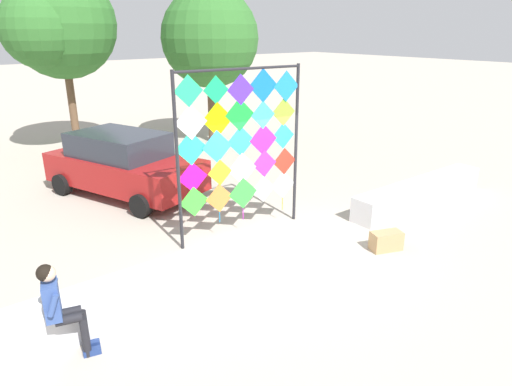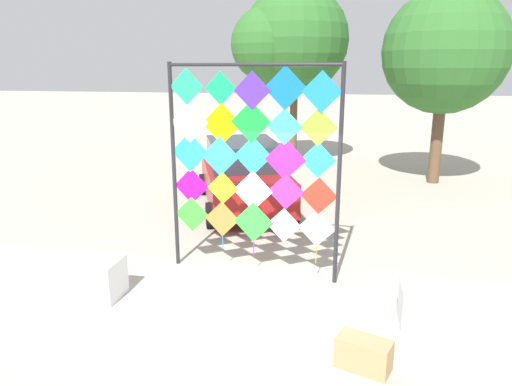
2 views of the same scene
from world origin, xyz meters
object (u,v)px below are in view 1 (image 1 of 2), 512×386
Objects in this scene: kite_display_rack at (241,141)px; parked_car at (123,164)px; cardboard_box_large at (386,241)px; seated_vendor at (60,304)px; tree_broadleaf at (56,26)px; tree_palm_like at (212,35)px.

kite_display_rack is 0.76× the size of parked_car.
cardboard_box_large is (2.92, -6.48, -0.67)m from parked_car.
parked_car is (3.28, 5.83, 0.01)m from seated_vendor.
tree_palm_like is at bearing -21.76° from tree_broadleaf.
tree_palm_like is (8.68, 9.72, 3.23)m from seated_vendor.
parked_car is 7.40m from tree_palm_like.
seated_vendor is at bearing -131.79° from tree_palm_like.
cardboard_box_large is at bearing -6.02° from seated_vendor.
kite_display_rack is 4.30m from parked_car.
parked_car is (-1.04, 3.99, -1.23)m from kite_display_rack.
tree_palm_like is (4.36, 7.88, 1.99)m from kite_display_rack.
kite_display_rack is 5.66× the size of cardboard_box_large.
tree_broadleaf is 5.43m from tree_palm_like.
seated_vendor reaches higher than cardboard_box_large.
cardboard_box_large is (1.87, -2.49, -1.90)m from kite_display_rack.
tree_palm_like is at bearing 76.50° from cardboard_box_large.
seated_vendor is 6.69m from parked_car.
tree_palm_like is at bearing 61.03° from kite_display_rack.
parked_car is at bearing 60.64° from seated_vendor.
kite_display_rack is 10.17m from tree_broadleaf.
parked_car is at bearing -144.27° from tree_palm_like.
seated_vendor is at bearing -107.29° from tree_broadleaf.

